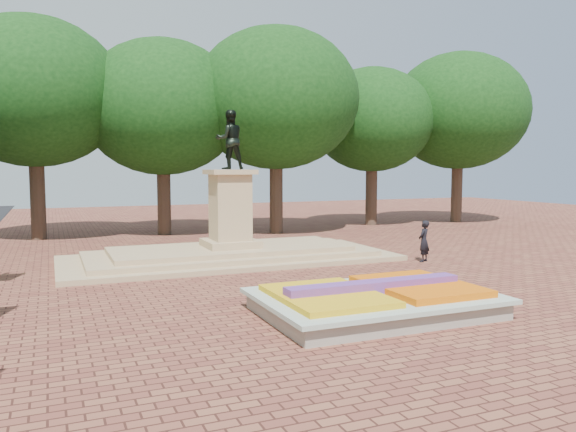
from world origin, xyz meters
The scene contains 5 objects.
ground centered at (0.00, 0.00, 0.00)m, with size 90.00×90.00×0.00m, color brown.
flower_bed centered at (1.03, -2.00, 0.38)m, with size 6.30×4.30×0.91m.
monument centered at (0.00, 8.00, 0.88)m, with size 14.00×6.00×6.40m.
tree_row_back centered at (2.33, 18.00, 6.67)m, with size 44.80×8.80×10.43m.
pedestrian centered at (7.46, 4.50, 0.88)m, with size 0.64×0.42×1.76m, color black.
Camera 1 is at (-7.06, -14.93, 3.99)m, focal length 35.00 mm.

